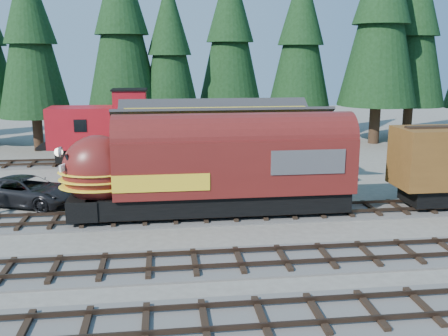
{
  "coord_description": "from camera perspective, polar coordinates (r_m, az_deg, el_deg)",
  "views": [
    {
      "loc": [
        -3.52,
        -20.47,
        8.13
      ],
      "look_at": [
        -0.48,
        4.0,
        2.56
      ],
      "focal_mm": 40.0,
      "sensor_mm": 36.0,
      "label": 1
    }
  ],
  "objects": [
    {
      "name": "conifer_backdrop",
      "position": [
        45.88,
        5.09,
        15.04
      ],
      "size": [
        80.27,
        23.3,
        17.46
      ],
      "color": "black",
      "rests_on": "ground"
    },
    {
      "name": "locomotive",
      "position": [
        25.22,
        -2.28,
        -0.46
      ],
      "size": [
        14.84,
        2.95,
        4.03
      ],
      "color": "black",
      "rests_on": "ground"
    },
    {
      "name": "ground",
      "position": [
        22.31,
        2.52,
        -8.67
      ],
      "size": [
        120.0,
        120.0,
        0.0
      ],
      "primitive_type": "plane",
      "color": "#6B665B",
      "rests_on": "ground"
    },
    {
      "name": "depot",
      "position": [
        31.6,
        -0.59,
        3.31
      ],
      "size": [
        12.8,
        7.0,
        5.3
      ],
      "color": "gold",
      "rests_on": "ground"
    },
    {
      "name": "track_siding",
      "position": [
        29.1,
        21.0,
        -4.26
      ],
      "size": [
        68.0,
        3.2,
        0.33
      ],
      "color": "#4C4947",
      "rests_on": "ground"
    },
    {
      "name": "caboose",
      "position": [
        39.01,
        -11.98,
        4.3
      ],
      "size": [
        10.11,
        2.93,
        5.26
      ],
      "color": "black",
      "rests_on": "ground"
    },
    {
      "name": "track_spur",
      "position": [
        39.84,
        -16.29,
        0.51
      ],
      "size": [
        32.0,
        3.2,
        0.33
      ],
      "color": "#4C4947",
      "rests_on": "ground"
    },
    {
      "name": "pickup_truck_a",
      "position": [
        29.73,
        -21.52,
        -2.45
      ],
      "size": [
        6.38,
        4.66,
        1.61
      ],
      "primitive_type": "imported",
      "rotation": [
        0.0,
        0.0,
        1.18
      ],
      "color": "black",
      "rests_on": "ground"
    }
  ]
}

